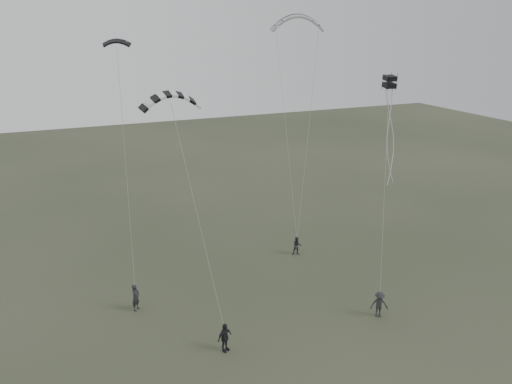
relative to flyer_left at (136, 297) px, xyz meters
name	(u,v)px	position (x,y,z in m)	size (l,w,h in m)	color
ground	(280,326)	(7.69, -5.32, -0.89)	(140.00, 140.00, 0.00)	#2E3524
flyer_left	(136,297)	(0.00, 0.00, 0.00)	(0.65, 0.43, 1.78)	black
flyer_right	(297,246)	(13.29, 3.20, -0.15)	(0.72, 0.56, 1.49)	#28292E
flyer_center	(225,337)	(3.81, -6.26, -0.03)	(1.01, 0.42, 1.72)	black
flyer_far	(379,304)	(13.87, -6.77, -0.03)	(1.11, 0.64, 1.72)	#242428
kite_dark_small	(116,41)	(0.68, 3.69, 15.62)	(1.65, 0.49, 0.53)	black
kite_pale_large	(298,16)	(15.76, 8.80, 17.20)	(4.35, 0.98, 1.75)	#9B9DA0
kite_striped	(170,94)	(2.40, -2.36, 13.05)	(3.28, 0.82, 1.26)	black
kite_box	(390,82)	(15.88, -3.36, 13.24)	(0.67, 0.67, 0.73)	black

